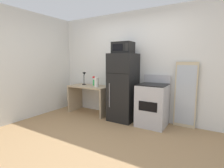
% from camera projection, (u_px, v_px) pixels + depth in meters
% --- Properties ---
extents(ground_plane, '(12.00, 12.00, 0.00)m').
position_uv_depth(ground_plane, '(93.00, 143.00, 2.97)').
color(ground_plane, '#9E7A51').
extents(wall_back_white, '(5.00, 0.10, 2.60)m').
position_uv_depth(wall_back_white, '(134.00, 66.00, 4.23)').
color(wall_back_white, silver).
rests_on(wall_back_white, ground).
extents(wall_left_brick, '(0.10, 4.00, 2.60)m').
position_uv_depth(wall_left_brick, '(16.00, 66.00, 3.91)').
color(wall_left_brick, silver).
rests_on(wall_left_brick, ground).
extents(desk, '(1.11, 0.57, 0.75)m').
position_uv_depth(desk, '(90.00, 94.00, 4.61)').
color(desk, tan).
rests_on(desk, ground).
extents(desk_lamp, '(0.14, 0.12, 0.35)m').
position_uv_depth(desk_lamp, '(84.00, 76.00, 4.72)').
color(desk_lamp, black).
rests_on(desk_lamp, desk).
extents(paper_towel_roll, '(0.11, 0.11, 0.24)m').
position_uv_depth(paper_towel_roll, '(97.00, 82.00, 4.36)').
color(paper_towel_roll, white).
rests_on(paper_towel_roll, desk).
extents(spray_bottle, '(0.06, 0.06, 0.25)m').
position_uv_depth(spray_bottle, '(94.00, 82.00, 4.61)').
color(spray_bottle, green).
rests_on(spray_bottle, desk).
extents(refrigerator, '(0.59, 0.63, 1.58)m').
position_uv_depth(refrigerator, '(123.00, 87.00, 4.04)').
color(refrigerator, black).
rests_on(refrigerator, ground).
extents(microwave, '(0.46, 0.35, 0.26)m').
position_uv_depth(microwave, '(123.00, 48.00, 3.89)').
color(microwave, black).
rests_on(microwave, refrigerator).
extents(oven_range, '(0.61, 0.61, 1.10)m').
position_uv_depth(oven_range, '(152.00, 105.00, 3.72)').
color(oven_range, '#B7B7BC').
rests_on(oven_range, ground).
extents(leaning_mirror, '(0.44, 0.03, 1.40)m').
position_uv_depth(leaning_mirror, '(185.00, 95.00, 3.58)').
color(leaning_mirror, '#C6B793').
rests_on(leaning_mirror, ground).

